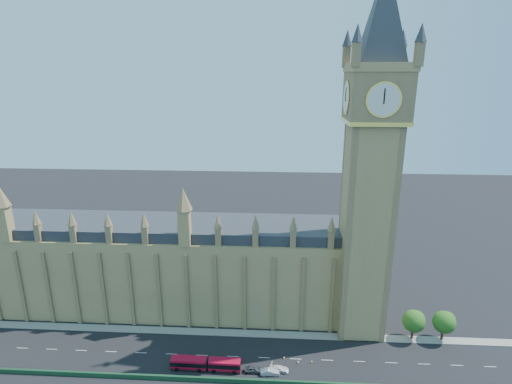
# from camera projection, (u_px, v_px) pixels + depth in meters

# --- Properties ---
(ground) EXTENTS (400.00, 400.00, 0.00)m
(ground) POSITION_uv_depth(u_px,v_px,m) (218.00, 356.00, 102.46)
(ground) COLOR black
(ground) RESTS_ON ground
(palace_westminster) EXTENTS (120.00, 20.00, 28.00)m
(palace_westminster) POSITION_uv_depth(u_px,v_px,m) (145.00, 265.00, 120.93)
(palace_westminster) COLOR #9C824B
(palace_westminster) RESTS_ON ground
(elizabeth_tower) EXTENTS (20.59, 20.59, 105.00)m
(elizabeth_tower) POSITION_uv_depth(u_px,v_px,m) (373.00, 137.00, 98.12)
(elizabeth_tower) COLOR #9C824B
(elizabeth_tower) RESTS_ON ground
(bridge_parapet) EXTENTS (160.00, 0.60, 1.20)m
(bridge_parapet) POSITION_uv_depth(u_px,v_px,m) (212.00, 380.00, 93.68)
(bridge_parapet) COLOR #1E4C2D
(bridge_parapet) RESTS_ON ground
(kerb_north) EXTENTS (160.00, 3.00, 0.16)m
(kerb_north) POSITION_uv_depth(u_px,v_px,m) (223.00, 333.00, 111.53)
(kerb_north) COLOR gray
(kerb_north) RESTS_ON ground
(tree_east_near) EXTENTS (6.00, 6.00, 8.50)m
(tree_east_near) POSITION_uv_depth(u_px,v_px,m) (415.00, 320.00, 107.59)
(tree_east_near) COLOR #382619
(tree_east_near) RESTS_ON ground
(tree_east_far) EXTENTS (6.00, 6.00, 8.50)m
(tree_east_far) POSITION_uv_depth(u_px,v_px,m) (445.00, 322.00, 107.15)
(tree_east_far) COLOR #382619
(tree_east_far) RESTS_ON ground
(red_bus) EXTENTS (17.18, 3.01, 2.91)m
(red_bus) POSITION_uv_depth(u_px,v_px,m) (206.00, 364.00, 97.41)
(red_bus) COLOR #A90B26
(red_bus) RESTS_ON ground
(car_grey) EXTENTS (4.70, 1.89, 1.60)m
(car_grey) POSITION_uv_depth(u_px,v_px,m) (254.00, 369.00, 96.65)
(car_grey) COLOR #3D4145
(car_grey) RESTS_ON ground
(car_silver) EXTENTS (4.65, 1.89, 1.50)m
(car_silver) POSITION_uv_depth(u_px,v_px,m) (270.00, 372.00, 95.86)
(car_silver) COLOR #ADB0B5
(car_silver) RESTS_ON ground
(car_white) EXTENTS (4.78, 2.35, 1.34)m
(car_white) POSITION_uv_depth(u_px,v_px,m) (279.00, 369.00, 97.03)
(car_white) COLOR white
(car_white) RESTS_ON ground
(cone_a) EXTENTS (0.43, 0.43, 0.63)m
(cone_a) POSITION_uv_depth(u_px,v_px,m) (272.00, 362.00, 99.74)
(cone_a) COLOR black
(cone_a) RESTS_ON ground
(cone_b) EXTENTS (0.47, 0.47, 0.63)m
(cone_b) POSITION_uv_depth(u_px,v_px,m) (312.00, 362.00, 99.89)
(cone_b) COLOR black
(cone_b) RESTS_ON ground
(cone_c) EXTENTS (0.53, 0.53, 0.66)m
(cone_c) POSITION_uv_depth(u_px,v_px,m) (284.00, 358.00, 101.28)
(cone_c) COLOR black
(cone_c) RESTS_ON ground
(cone_d) EXTENTS (0.61, 0.61, 0.74)m
(cone_d) POSITION_uv_depth(u_px,v_px,m) (298.00, 362.00, 99.67)
(cone_d) COLOR black
(cone_d) RESTS_ON ground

